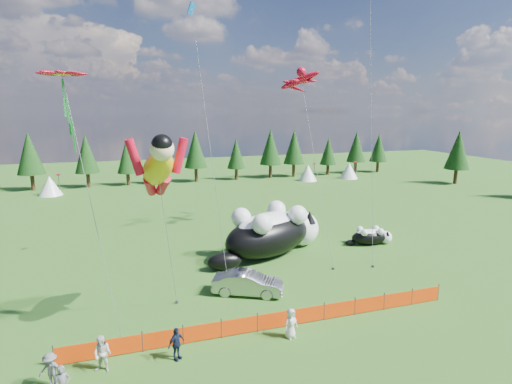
% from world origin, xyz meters
% --- Properties ---
extents(ground, '(160.00, 160.00, 0.00)m').
position_xyz_m(ground, '(0.00, 0.00, 0.00)').
color(ground, '#143B0A').
rests_on(ground, ground).
extents(safety_fence, '(22.06, 0.06, 1.10)m').
position_xyz_m(safety_fence, '(0.00, -3.00, 0.50)').
color(safety_fence, '#262626').
rests_on(safety_fence, ground).
extents(tree_line, '(90.00, 4.00, 8.00)m').
position_xyz_m(tree_line, '(0.00, 45.00, 4.00)').
color(tree_line, black).
rests_on(tree_line, ground).
extents(festival_tents, '(50.00, 3.20, 2.80)m').
position_xyz_m(festival_tents, '(11.00, 40.00, 1.40)').
color(festival_tents, white).
rests_on(festival_tents, ground).
extents(cat_large, '(10.85, 7.19, 4.14)m').
position_xyz_m(cat_large, '(3.95, 8.05, 1.97)').
color(cat_large, black).
rests_on(cat_large, ground).
extents(cat_small, '(4.39, 2.01, 1.59)m').
position_xyz_m(cat_small, '(13.22, 7.70, 0.76)').
color(cat_small, black).
rests_on(cat_small, ground).
extents(car, '(4.83, 3.44, 1.51)m').
position_xyz_m(car, '(-0.18, 1.53, 0.76)').
color(car, '#A5A5A9').
rests_on(car, ground).
extents(spectator_b, '(0.99, 0.83, 1.75)m').
position_xyz_m(spectator_b, '(-8.79, -4.04, 0.88)').
color(spectator_b, silver).
rests_on(spectator_b, ground).
extents(spectator_c, '(1.07, 0.95, 1.64)m').
position_xyz_m(spectator_c, '(-5.46, -4.16, 0.82)').
color(spectator_c, '#131D35').
rests_on(spectator_c, ground).
extents(spectator_d, '(1.17, 0.89, 1.62)m').
position_xyz_m(spectator_d, '(-10.85, -4.52, 0.81)').
color(spectator_d, '#5A595E').
rests_on(spectator_d, ground).
extents(spectator_e, '(0.90, 0.72, 1.62)m').
position_xyz_m(spectator_e, '(0.50, -4.08, 0.81)').
color(spectator_e, silver).
rests_on(spectator_e, ground).
extents(superhero_kite, '(4.83, 5.23, 11.12)m').
position_xyz_m(superhero_kite, '(-5.73, -0.93, 8.86)').
color(superhero_kite, '#E2AA0B').
rests_on(superhero_kite, ground).
extents(gecko_kite, '(6.19, 14.02, 18.19)m').
position_xyz_m(gecko_kite, '(8.84, 14.34, 14.63)').
color(gecko_kite, '#BA0923').
rests_on(gecko_kite, ground).
extents(flower_kite, '(3.88, 5.94, 14.37)m').
position_xyz_m(flower_kite, '(-10.16, 1.99, 13.51)').
color(flower_kite, '#BA0923').
rests_on(flower_kite, ground).
extents(diamond_kite_a, '(1.72, 5.04, 19.37)m').
position_xyz_m(diamond_kite_a, '(-2.48, 6.31, 17.57)').
color(diamond_kite_a, blue).
rests_on(diamond_kite_a, ground).
extents(diamond_kite_b, '(3.61, 8.18, 24.27)m').
position_xyz_m(diamond_kite_b, '(13.24, 9.93, 20.94)').
color(diamond_kite_b, '#0DA393').
rests_on(diamond_kite_b, ground).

